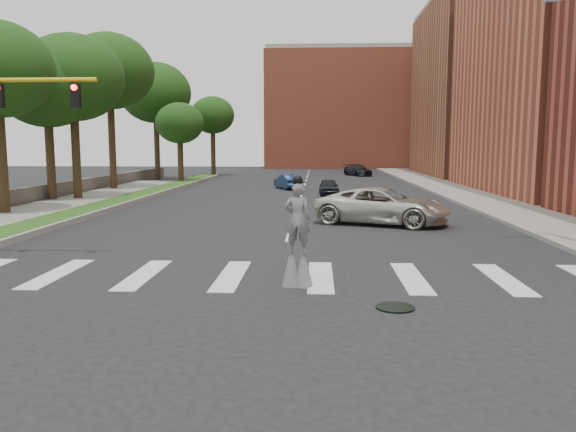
{
  "coord_description": "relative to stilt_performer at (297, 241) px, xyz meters",
  "views": [
    {
      "loc": [
        1.18,
        -14.74,
        3.78
      ],
      "look_at": [
        0.33,
        1.43,
        1.7
      ],
      "focal_mm": 35.0,
      "sensor_mm": 36.0,
      "label": 1
    }
  ],
  "objects": [
    {
      "name": "ground_plane",
      "position": [
        -0.66,
        0.07,
        -1.21
      ],
      "size": [
        160.0,
        160.0,
        0.0
      ],
      "primitive_type": "plane",
      "color": "black",
      "rests_on": "ground"
    },
    {
      "name": "sidewalk_right",
      "position": [
        11.84,
        25.07,
        -1.12
      ],
      "size": [
        5.0,
        90.0,
        0.18
      ],
      "primitive_type": "cube",
      "color": "gray",
      "rests_on": "ground"
    },
    {
      "name": "car_near",
      "position": [
        1.38,
        27.29,
        -0.62
      ],
      "size": [
        1.52,
        3.56,
        1.2
      ],
      "primitive_type": "imported",
      "rotation": [
        0.0,
        0.0,
        0.03
      ],
      "color": "black",
      "rests_on": "ground"
    },
    {
      "name": "grass_median",
      "position": [
        -12.16,
        20.07,
        -1.09
      ],
      "size": [
        2.0,
        60.0,
        0.25
      ],
      "primitive_type": "cube",
      "color": "#214B15",
      "rests_on": "ground"
    },
    {
      "name": "stone_wall",
      "position": [
        -17.66,
        22.07,
        -0.66
      ],
      "size": [
        0.5,
        56.0,
        1.1
      ],
      "primitive_type": "cube",
      "color": "#544E48",
      "rests_on": "ground"
    },
    {
      "name": "car_mid",
      "position": [
        -1.99,
        32.65,
        -0.58
      ],
      "size": [
        2.69,
        4.06,
        1.27
      ],
      "primitive_type": "imported",
      "rotation": [
        0.0,
        0.0,
        3.53
      ],
      "color": "navy",
      "rests_on": "ground"
    },
    {
      "name": "tree_8",
      "position": [
        -15.61,
        22.23,
        6.86
      ],
      "size": [
        6.7,
        6.7,
        10.96
      ],
      "color": "#322214",
      "rests_on": "ground"
    },
    {
      "name": "tree_4",
      "position": [
        -16.22,
        30.58,
        8.33
      ],
      "size": [
        7.12,
        7.12,
        12.61
      ],
      "color": "#322214",
      "rests_on": "ground"
    },
    {
      "name": "building_far",
      "position": [
        21.34,
        54.07,
        8.79
      ],
      "size": [
        16.0,
        22.0,
        20.0
      ],
      "primitive_type": "cube",
      "color": "#9F543A",
      "rests_on": "ground"
    },
    {
      "name": "manhole",
      "position": [
        2.34,
        -1.93,
        -1.19
      ],
      "size": [
        0.9,
        0.9,
        0.04
      ],
      "primitive_type": "cylinder",
      "color": "black",
      "rests_on": "ground"
    },
    {
      "name": "building_backdrop",
      "position": [
        5.34,
        78.07,
        7.79
      ],
      "size": [
        26.0,
        14.0,
        18.0
      ],
      "primitive_type": "cube",
      "color": "#C7583E",
      "rests_on": "ground"
    },
    {
      "name": "tree_5",
      "position": [
        -16.17,
        43.25,
        7.75
      ],
      "size": [
        7.29,
        7.29,
        12.1
      ],
      "color": "#322214",
      "rests_on": "ground"
    },
    {
      "name": "tree_6",
      "position": [
        -12.76,
        39.32,
        4.51
      ],
      "size": [
        4.62,
        4.62,
        7.75
      ],
      "color": "#322214",
      "rests_on": "ground"
    },
    {
      "name": "tree_7",
      "position": [
        -11.89,
        51.86,
        5.89
      ],
      "size": [
        5.15,
        5.15,
        9.36
      ],
      "color": "#322214",
      "rests_on": "ground"
    },
    {
      "name": "suv_crossing",
      "position": [
        3.6,
        11.93,
        -0.35
      ],
      "size": [
        6.86,
        4.95,
        1.73
      ],
      "primitive_type": "imported",
      "rotation": [
        0.0,
        0.0,
        1.2
      ],
      "color": "silver",
      "rests_on": "ground"
    },
    {
      "name": "tree_3",
      "position": [
        -16.94,
        21.29,
        6.33
      ],
      "size": [
        6.44,
        6.44,
        10.32
      ],
      "color": "#322214",
      "rests_on": "ground"
    },
    {
      "name": "stilt_performer",
      "position": [
        0.0,
        0.0,
        0.0
      ],
      "size": [
        0.84,
        0.56,
        2.97
      ],
      "rotation": [
        0.0,
        0.0,
        3.03
      ],
      "color": "#322214",
      "rests_on": "ground"
    },
    {
      "name": "car_far",
      "position": [
        5.34,
        53.07,
        -0.54
      ],
      "size": [
        3.67,
        5.04,
        1.36
      ],
      "primitive_type": "imported",
      "rotation": [
        0.0,
        0.0,
        0.43
      ],
      "color": "black",
      "rests_on": "ground"
    },
    {
      "name": "median_curb",
      "position": [
        -11.11,
        20.07,
        -1.07
      ],
      "size": [
        0.2,
        60.0,
        0.28
      ],
      "primitive_type": "cube",
      "color": "gray",
      "rests_on": "ground"
    }
  ]
}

